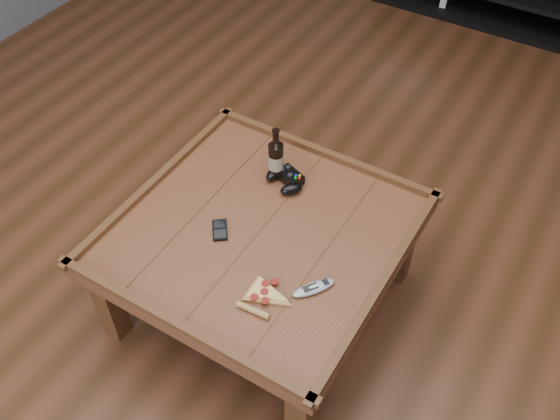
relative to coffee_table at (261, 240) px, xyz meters
The scene contains 7 objects.
ground 0.39m from the coffee_table, ahead, with size 6.00×6.00×0.00m, color #3F2412.
coffee_table is the anchor object (origin of this frame).
beer_bottle 0.33m from the coffee_table, 110.07° to the left, with size 0.06×0.06×0.23m.
game_controller 0.27m from the coffee_table, 100.01° to the left, with size 0.18×0.15×0.05m.
pizza_slice 0.30m from the coffee_table, 55.90° to the right, with size 0.14×0.22×0.02m.
smartphone 0.16m from the coffee_table, 146.52° to the right, with size 0.10×0.11×0.01m.
remote_control 0.33m from the coffee_table, 24.14° to the right, with size 0.13×0.16×0.02m.
Camera 1 is at (0.84, -1.25, 2.16)m, focal length 40.00 mm.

